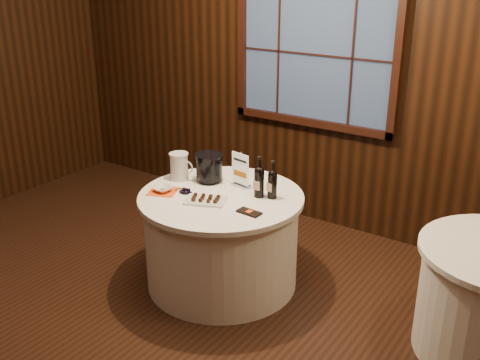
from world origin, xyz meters
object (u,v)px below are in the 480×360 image
Objects in this scene: port_bottle_right at (272,182)px; glass_pitcher at (179,166)px; port_bottle_left at (259,180)px; cracker_bowl at (163,189)px; chocolate_plate at (206,200)px; chocolate_box at (249,212)px; sign_stand at (241,175)px; grape_bunch at (186,191)px; main_table at (222,239)px; ice_bucket at (209,167)px.

port_bottle_right is 1.31× the size of glass_pitcher.
port_bottle_left is 0.76m from cracker_bowl.
port_bottle_right reaches higher than glass_pitcher.
chocolate_plate is 1.56× the size of glass_pitcher.
chocolate_box is (0.10, -0.29, -0.13)m from port_bottle_left.
cracker_bowl is (-0.44, -0.43, -0.08)m from sign_stand.
port_bottle_left reaches higher than port_bottle_right.
glass_pitcher reaches higher than grape_bunch.
sign_stand reaches higher than chocolate_box.
cracker_bowl is at bearing -172.52° from chocolate_box.
port_bottle_left is 0.73m from glass_pitcher.
cracker_bowl is (0.06, -0.27, -0.09)m from glass_pitcher.
cracker_bowl is (-0.77, -0.38, -0.11)m from port_bottle_right.
port_bottle_right is at bearing -1.38° from glass_pitcher.
cracker_bowl is at bearing -153.96° from main_table.
sign_stand reaches higher than chocolate_plate.
grape_bunch is (-0.24, -0.13, 0.40)m from main_table.
port_bottle_right reaches higher than grape_bunch.
port_bottle_right is at bearing 42.80° from chocolate_plate.
glass_pitcher is (-0.47, 0.07, 0.50)m from main_table.
chocolate_box is at bearing -23.14° from main_table.
port_bottle_left reaches higher than ice_bucket.
main_table is 5.49× the size of ice_bucket.
cracker_bowl is (-0.67, -0.34, -0.12)m from port_bottle_left.
ice_bucket is 1.33× the size of chocolate_box.
ice_bucket is (-0.27, -0.06, 0.02)m from sign_stand.
sign_stand is 0.89× the size of port_bottle_left.
grape_bunch is 0.32m from glass_pitcher.
port_bottle_left reaches higher than glass_pitcher.
ice_bucket is 0.42m from cracker_bowl.
chocolate_box is (0.33, -0.38, -0.09)m from sign_stand.
port_bottle_left is (0.23, -0.09, 0.04)m from sign_stand.
sign_stand is 0.46m from grape_bunch.
main_table is at bearing -17.11° from glass_pitcher.
glass_pitcher is at bearing -156.24° from ice_bucket.
port_bottle_left reaches higher than grape_bunch.
sign_stand reaches higher than grape_bunch.
main_table is 0.43m from chocolate_plate.
chocolate_plate is at bearing 4.72° from cracker_bowl.
ice_bucket is at bearing 155.64° from chocolate_box.
ice_bucket is (-0.24, 0.17, 0.51)m from main_table.
main_table is at bearing -152.40° from port_bottle_left.
port_bottle_left is 1.39× the size of ice_bucket.
port_bottle_left is 0.10m from port_bottle_right.
chocolate_box is 1.02× the size of grape_bunch.
ice_bucket is 0.25m from glass_pitcher.
glass_pitcher is 0.30m from cracker_bowl.
sign_stand is at bearing 82.82° from main_table.
port_bottle_right is at bearing 95.62° from chocolate_box.
main_table is 7.29× the size of chocolate_box.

